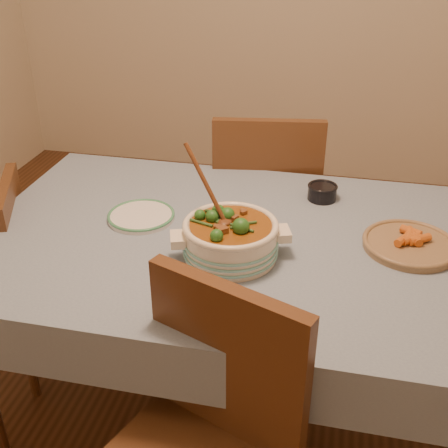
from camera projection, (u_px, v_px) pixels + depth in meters
name	position (u px, v px, depth m)	size (l,w,h in m)	color
floor	(233.00, 403.00, 2.18)	(4.50, 4.50, 0.00)	#412612
dining_table	(235.00, 260.00, 1.85)	(1.68, 1.08, 0.76)	#5B2F1D
stew_casserole	(230.00, 236.00, 1.67)	(0.36, 0.35, 0.34)	#ECE1C6
white_plate	(141.00, 216.00, 1.91)	(0.25, 0.25, 0.02)	silver
condiment_bowl	(322.00, 191.00, 2.03)	(0.11, 0.11, 0.06)	black
fried_plate	(410.00, 243.00, 1.74)	(0.37, 0.37, 0.05)	#9D8257
chair_far	(266.00, 202.00, 2.49)	(0.51, 0.51, 0.96)	#57331A
chair_near	(202.00, 443.00, 1.38)	(0.57, 0.57, 0.94)	#57331A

